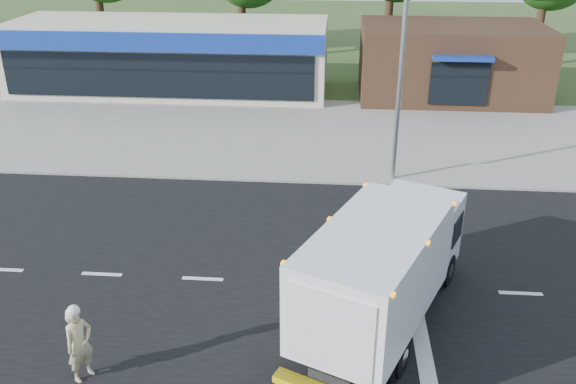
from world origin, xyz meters
name	(u,v)px	position (x,y,z in m)	size (l,w,h in m)	color
ground	(306,284)	(0.00, 0.00, 0.00)	(120.00, 120.00, 0.00)	#385123
road_asphalt	(306,284)	(0.00, 0.00, 0.00)	(60.00, 14.00, 0.02)	black
sidewalk	(317,171)	(0.00, 8.20, 0.06)	(60.00, 2.40, 0.12)	gray
parking_apron	(322,126)	(0.00, 14.00, 0.01)	(60.00, 9.00, 0.02)	gray
lane_markings	(354,314)	(1.35, -1.35, 0.02)	(55.20, 7.00, 0.01)	silver
ems_box_truck	(385,264)	(2.02, -1.74, 1.84)	(4.93, 7.46, 3.19)	black
emergency_worker	(79,343)	(-4.84, -4.22, 0.96)	(0.73, 0.81, 1.97)	tan
retail_strip_mall	(170,56)	(-9.00, 19.93, 2.01)	(18.00, 6.20, 4.00)	beige
brown_storefront	(451,61)	(7.00, 19.98, 2.00)	(10.00, 6.70, 4.00)	#382316
traffic_signal_pole	(384,56)	(2.35, 7.60, 4.92)	(3.51, 0.25, 8.00)	gray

